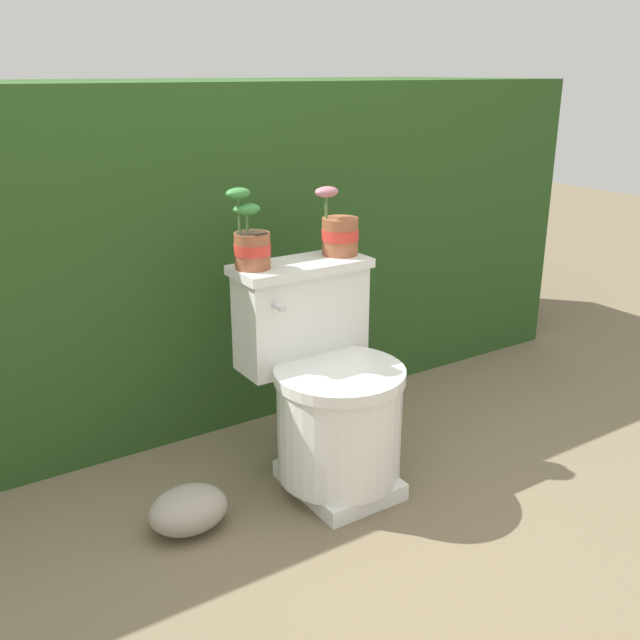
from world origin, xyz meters
The scene contains 6 objects.
ground_plane centered at (0.00, 0.00, 0.00)m, with size 12.00×12.00×0.00m, color #75664C.
hedge_backdrop centered at (0.00, 1.14, 0.62)m, with size 3.28×1.05×1.25m.
toilet centered at (0.04, 0.10, 0.31)m, with size 0.45×0.52×0.71m.
potted_plant_left centered at (-0.13, 0.28, 0.79)m, with size 0.14×0.11×0.25m.
potted_plant_midleft centered at (0.19, 0.28, 0.79)m, with size 0.14×0.13×0.22m.
garden_stone centered at (-0.46, 0.10, 0.07)m, with size 0.24×0.19×0.13m.
Camera 1 is at (-1.11, -1.61, 1.29)m, focal length 40.00 mm.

